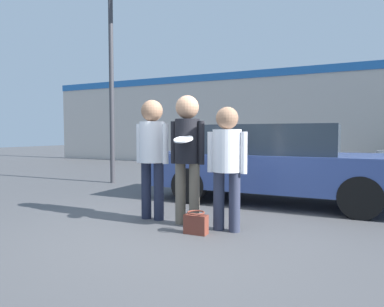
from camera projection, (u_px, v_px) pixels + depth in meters
ground_plane at (185, 229)px, 4.65m from camera, size 56.00×56.00×0.00m
storefront_building at (295, 117)px, 13.34m from camera, size 24.00×0.22×3.87m
person_left at (152, 147)px, 5.12m from camera, size 0.55×0.38×1.80m
person_middle_with_frisbee at (187, 147)px, 4.82m from camera, size 0.52×0.56×1.83m
person_right at (227, 157)px, 4.51m from camera, size 0.55×0.38×1.65m
parked_car_near at (274, 163)px, 6.49m from camera, size 4.63×1.80×1.46m
street_lamp at (117, 63)px, 8.78m from camera, size 1.06×0.35×5.05m
handbag at (196, 223)px, 4.41m from camera, size 0.30×0.23×0.29m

